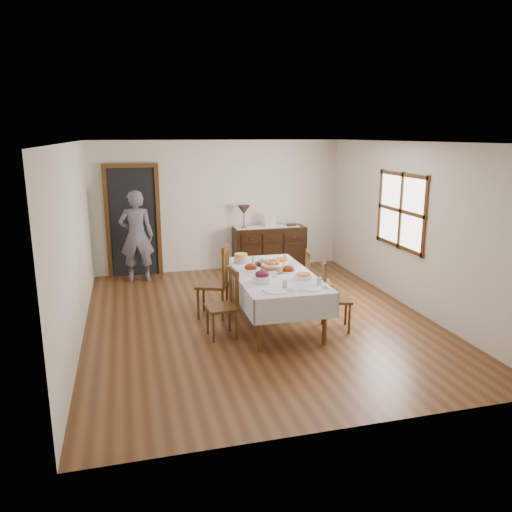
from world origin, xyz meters
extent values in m
plane|color=brown|center=(0.00, 0.00, 0.00)|extent=(6.00, 6.00, 0.00)
cube|color=silver|center=(0.00, 0.00, 2.60)|extent=(5.00, 6.00, 0.02)
cube|color=silver|center=(0.00, 3.00, 1.30)|extent=(5.00, 0.02, 2.60)
cube|color=silver|center=(0.00, -3.00, 1.30)|extent=(5.00, 0.02, 2.60)
cube|color=silver|center=(-2.50, 0.00, 1.30)|extent=(0.02, 6.00, 2.60)
cube|color=silver|center=(2.50, 0.00, 1.30)|extent=(0.02, 6.00, 2.60)
cube|color=white|center=(2.49, 0.30, 1.50)|extent=(0.02, 1.30, 1.10)
cube|color=#523114|center=(2.48, 0.30, 1.50)|extent=(0.03, 1.46, 1.26)
cube|color=black|center=(-1.70, 2.96, 1.05)|extent=(0.90, 0.06, 2.10)
cube|color=#523114|center=(-1.70, 2.94, 1.05)|extent=(1.04, 0.08, 2.18)
cube|color=silver|center=(0.18, -0.20, 0.73)|extent=(1.11, 2.17, 0.04)
cylinder|color=#523114|center=(-0.28, -1.12, 0.35)|extent=(0.06, 0.06, 0.69)
cylinder|color=#523114|center=(0.60, -1.14, 0.35)|extent=(0.06, 0.06, 0.69)
cylinder|color=#523114|center=(-0.25, 0.74, 0.35)|extent=(0.06, 0.06, 0.69)
cylinder|color=#523114|center=(0.63, 0.72, 0.35)|extent=(0.06, 0.06, 0.69)
cube|color=silver|center=(-0.37, -0.19, 0.59)|extent=(0.05, 2.19, 0.33)
cube|color=silver|center=(0.72, -0.21, 0.59)|extent=(0.05, 2.19, 0.33)
cube|color=silver|center=(0.16, -1.29, 0.59)|extent=(1.12, 0.04, 0.33)
cube|color=silver|center=(0.19, 0.89, 0.59)|extent=(1.12, 0.04, 0.33)
cube|color=#523114|center=(-0.65, -0.54, 0.42)|extent=(0.43, 0.43, 0.04)
cylinder|color=#523114|center=(-0.82, -0.40, 0.20)|extent=(0.03, 0.03, 0.40)
cylinder|color=#523114|center=(-0.80, -0.71, 0.20)|extent=(0.03, 0.03, 0.40)
cylinder|color=#523114|center=(-0.51, -0.37, 0.20)|extent=(0.03, 0.03, 0.40)
cylinder|color=#523114|center=(-0.48, -0.69, 0.20)|extent=(0.03, 0.03, 0.40)
cylinder|color=#523114|center=(-0.49, -0.36, 0.69)|extent=(0.04, 0.04, 0.53)
cylinder|color=#523114|center=(-0.46, -0.69, 0.69)|extent=(0.04, 0.04, 0.53)
cube|color=#523114|center=(-0.47, -0.53, 0.91)|extent=(0.07, 0.38, 0.08)
cylinder|color=#523114|center=(-0.48, -0.44, 0.67)|extent=(0.02, 0.02, 0.43)
cylinder|color=#523114|center=(-0.47, -0.53, 0.67)|extent=(0.02, 0.02, 0.43)
cylinder|color=#523114|center=(-0.47, -0.61, 0.67)|extent=(0.02, 0.02, 0.43)
cube|color=#523114|center=(-0.63, 0.31, 0.49)|extent=(0.60, 0.60, 0.04)
cylinder|color=#523114|center=(-0.73, 0.55, 0.24)|extent=(0.04, 0.04, 0.47)
cylinder|color=#523114|center=(-0.87, 0.20, 0.24)|extent=(0.04, 0.04, 0.47)
cylinder|color=#523114|center=(-0.38, 0.41, 0.24)|extent=(0.04, 0.04, 0.47)
cylinder|color=#523114|center=(-0.52, 0.07, 0.24)|extent=(0.04, 0.04, 0.47)
cylinder|color=#523114|center=(-0.36, 0.42, 0.80)|extent=(0.04, 0.04, 0.61)
cylinder|color=#523114|center=(-0.50, 0.05, 0.80)|extent=(0.04, 0.04, 0.61)
cube|color=#523114|center=(-0.43, 0.23, 1.06)|extent=(0.20, 0.42, 0.09)
cylinder|color=#523114|center=(-0.40, 0.33, 0.78)|extent=(0.02, 0.02, 0.50)
cylinder|color=#523114|center=(-0.43, 0.23, 0.78)|extent=(0.02, 0.02, 0.50)
cylinder|color=#523114|center=(-0.47, 0.14, 0.78)|extent=(0.02, 0.02, 0.50)
cube|color=#523114|center=(0.97, -0.67, 0.44)|extent=(0.52, 0.52, 0.04)
cylinder|color=#523114|center=(1.08, -0.88, 0.21)|extent=(0.04, 0.04, 0.42)
cylinder|color=#523114|center=(1.18, -0.55, 0.21)|extent=(0.04, 0.04, 0.42)
cylinder|color=#523114|center=(0.76, -0.78, 0.21)|extent=(0.04, 0.04, 0.42)
cylinder|color=#523114|center=(0.86, -0.46, 0.21)|extent=(0.04, 0.04, 0.42)
cylinder|color=#523114|center=(0.74, -0.78, 0.72)|extent=(0.04, 0.04, 0.55)
cylinder|color=#523114|center=(0.84, -0.44, 0.72)|extent=(0.04, 0.04, 0.55)
cube|color=#523114|center=(0.79, -0.61, 0.96)|extent=(0.15, 0.39, 0.08)
cylinder|color=#523114|center=(0.76, -0.70, 0.70)|extent=(0.02, 0.02, 0.45)
cylinder|color=#523114|center=(0.79, -0.61, 0.70)|extent=(0.02, 0.02, 0.45)
cylinder|color=#523114|center=(0.81, -0.53, 0.70)|extent=(0.02, 0.02, 0.45)
cube|color=#523114|center=(1.05, 0.21, 0.42)|extent=(0.48, 0.48, 0.04)
cylinder|color=#523114|center=(1.16, 0.02, 0.20)|extent=(0.03, 0.03, 0.40)
cylinder|color=#523114|center=(1.24, 0.32, 0.20)|extent=(0.03, 0.03, 0.40)
cylinder|color=#523114|center=(0.85, 0.10, 0.20)|extent=(0.03, 0.03, 0.40)
cylinder|color=#523114|center=(0.94, 0.41, 0.20)|extent=(0.03, 0.03, 0.40)
cylinder|color=#523114|center=(0.83, 0.10, 0.68)|extent=(0.04, 0.04, 0.52)
cylinder|color=#523114|center=(0.92, 0.42, 0.68)|extent=(0.04, 0.04, 0.52)
cube|color=#523114|center=(0.88, 0.26, 0.90)|extent=(0.14, 0.37, 0.07)
cylinder|color=#523114|center=(0.85, 0.18, 0.66)|extent=(0.02, 0.02, 0.43)
cylinder|color=#523114|center=(0.88, 0.26, 0.66)|extent=(0.02, 0.02, 0.43)
cylinder|color=#523114|center=(0.90, 0.34, 0.66)|extent=(0.02, 0.02, 0.43)
cube|color=black|center=(0.97, 2.72, 0.44)|extent=(1.46, 0.49, 0.88)
cube|color=black|center=(0.53, 2.47, 0.70)|extent=(0.41, 0.02, 0.18)
sphere|color=brown|center=(0.53, 2.45, 0.70)|extent=(0.03, 0.03, 0.03)
cube|color=black|center=(0.97, 2.47, 0.70)|extent=(0.41, 0.02, 0.18)
sphere|color=brown|center=(0.97, 2.45, 0.70)|extent=(0.03, 0.03, 0.03)
cube|color=black|center=(1.41, 2.47, 0.70)|extent=(0.41, 0.02, 0.18)
sphere|color=brown|center=(1.41, 2.45, 0.70)|extent=(0.03, 0.03, 0.03)
imported|color=slate|center=(-1.66, 2.53, 0.92)|extent=(0.60, 0.41, 1.84)
cylinder|color=brown|center=(0.17, -0.15, 0.81)|extent=(0.33, 0.33, 0.11)
cylinder|color=white|center=(0.17, -0.15, 0.87)|extent=(0.30, 0.30, 0.02)
sphere|color=orange|center=(0.26, -0.15, 0.90)|extent=(0.08, 0.08, 0.08)
sphere|color=orange|center=(0.22, -0.09, 0.90)|extent=(0.08, 0.08, 0.08)
sphere|color=orange|center=(0.15, -0.07, 0.90)|extent=(0.08, 0.08, 0.08)
sphere|color=orange|center=(0.10, -0.12, 0.90)|extent=(0.08, 0.08, 0.08)
sphere|color=orange|center=(0.10, -0.19, 0.90)|extent=(0.08, 0.08, 0.08)
sphere|color=orange|center=(0.15, -0.23, 0.90)|extent=(0.08, 0.08, 0.08)
sphere|color=orange|center=(0.22, -0.22, 0.90)|extent=(0.08, 0.08, 0.08)
cylinder|color=black|center=(0.17, 0.24, 0.78)|extent=(0.29, 0.29, 0.04)
ellipsoid|color=pink|center=(0.25, 0.24, 0.82)|extent=(0.05, 0.05, 0.06)
ellipsoid|color=#77DAFD|center=(0.22, 0.31, 0.82)|extent=(0.05, 0.05, 0.06)
ellipsoid|color=#79C05D|center=(0.15, 0.32, 0.82)|extent=(0.05, 0.05, 0.06)
ellipsoid|color=#F9BF5E|center=(0.10, 0.28, 0.82)|extent=(0.05, 0.05, 0.06)
ellipsoid|color=#D18DD9|center=(0.10, 0.21, 0.82)|extent=(0.05, 0.05, 0.06)
ellipsoid|color=#F6EF5D|center=(0.15, 0.17, 0.82)|extent=(0.05, 0.05, 0.06)
ellipsoid|color=pink|center=(0.22, 0.18, 0.82)|extent=(0.05, 0.05, 0.06)
cylinder|color=white|center=(-0.09, 0.06, 0.76)|extent=(0.33, 0.33, 0.02)
ellipsoid|color=maroon|center=(-0.09, 0.06, 0.79)|extent=(0.19, 0.16, 0.11)
cylinder|color=white|center=(0.42, -0.18, 0.76)|extent=(0.27, 0.27, 0.01)
ellipsoid|color=maroon|center=(0.42, -0.18, 0.79)|extent=(0.19, 0.16, 0.11)
cylinder|color=white|center=(-0.09, -0.59, 0.80)|extent=(0.25, 0.25, 0.08)
ellipsoid|color=#5E0F33|center=(-0.09, -0.59, 0.86)|extent=(0.20, 0.17, 0.11)
cylinder|color=white|center=(0.45, 0.25, 0.78)|extent=(0.22, 0.22, 0.06)
cylinder|color=orange|center=(0.45, 0.25, 0.83)|extent=(0.18, 0.18, 0.03)
cylinder|color=#CFAA8F|center=(-0.14, 0.50, 0.81)|extent=(0.22, 0.22, 0.11)
cylinder|color=gold|center=(-0.14, 0.50, 0.88)|extent=(0.20, 0.20, 0.04)
cylinder|color=white|center=(0.51, -0.55, 0.78)|extent=(0.26, 0.26, 0.04)
cylinder|color=#E08549|center=(0.51, -0.55, 0.81)|extent=(0.20, 0.20, 0.02)
cube|color=white|center=(0.10, -0.38, 0.79)|extent=(0.14, 0.09, 0.07)
cylinder|color=white|center=(-0.03, -1.06, 0.76)|extent=(0.25, 0.25, 0.01)
cube|color=white|center=(-0.20, -1.06, 0.76)|extent=(0.08, 0.12, 0.01)
cube|color=silver|center=(-0.20, -1.06, 0.76)|extent=(0.02, 0.16, 0.01)
cube|color=silver|center=(0.13, -1.06, 0.76)|extent=(0.01, 0.18, 0.01)
cube|color=silver|center=(0.17, -1.06, 0.76)|extent=(0.02, 0.14, 0.01)
cylinder|color=silver|center=(0.12, -0.91, 0.80)|extent=(0.07, 0.07, 0.10)
cylinder|color=white|center=(0.45, -1.06, 0.76)|extent=(0.25, 0.25, 0.01)
cube|color=white|center=(0.28, -1.06, 0.76)|extent=(0.08, 0.12, 0.01)
cube|color=silver|center=(0.28, -1.06, 0.76)|extent=(0.02, 0.16, 0.01)
cube|color=silver|center=(0.61, -1.06, 0.76)|extent=(0.01, 0.18, 0.01)
cube|color=silver|center=(0.65, -1.06, 0.76)|extent=(0.02, 0.14, 0.01)
cylinder|color=silver|center=(0.60, -0.91, 0.80)|extent=(0.07, 0.07, 0.10)
cylinder|color=silver|center=(0.05, 0.46, 0.81)|extent=(0.06, 0.06, 0.10)
cylinder|color=silver|center=(0.59, 0.51, 0.80)|extent=(0.06, 0.06, 0.09)
cube|color=white|center=(0.92, 2.74, 0.88)|extent=(1.30, 0.35, 0.01)
cylinder|color=brown|center=(0.44, 2.72, 0.89)|extent=(0.12, 0.12, 0.03)
cylinder|color=brown|center=(0.44, 2.72, 1.03)|extent=(0.02, 0.02, 0.25)
cone|color=#402C22|center=(0.44, 2.72, 1.25)|extent=(0.26, 0.26, 0.18)
cube|color=beige|center=(0.98, 2.68, 1.02)|extent=(0.22, 0.08, 0.28)
cylinder|color=#523114|center=(1.42, 2.68, 0.91)|extent=(0.20, 0.20, 0.06)
camera|label=1|loc=(-1.83, -6.83, 2.70)|focal=35.00mm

